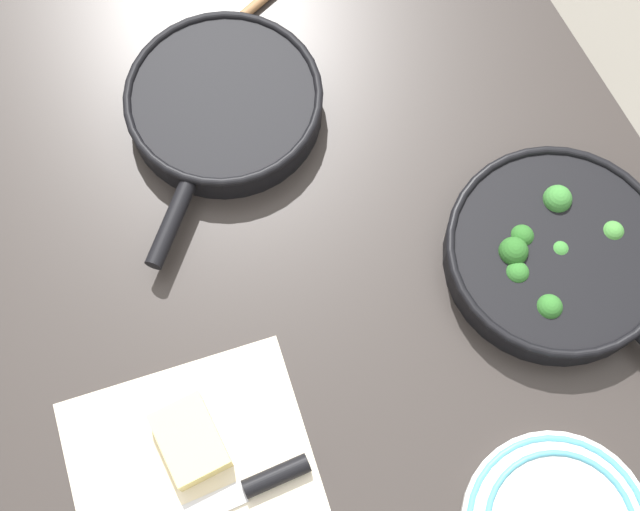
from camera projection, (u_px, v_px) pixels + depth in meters
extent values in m
plane|color=slate|center=(320.00, 385.00, 1.92)|extent=(14.00, 14.00, 0.00)
cube|color=#2D2826|center=(320.00, 265.00, 1.22)|extent=(1.34, 0.99, 0.03)
cylinder|color=black|center=(555.00, 254.00, 1.18)|extent=(0.30, 0.30, 0.05)
torus|color=black|center=(560.00, 248.00, 1.16)|extent=(0.30, 0.30, 0.01)
cylinder|color=#205218|center=(509.00, 258.00, 1.18)|extent=(0.01, 0.01, 0.02)
sphere|color=#286023|center=(513.00, 252.00, 1.16)|extent=(0.04, 0.04, 0.04)
cylinder|color=#245B1C|center=(513.00, 279.00, 1.18)|extent=(0.01, 0.01, 0.02)
sphere|color=#2D6B28|center=(517.00, 274.00, 1.16)|extent=(0.03, 0.03, 0.03)
cylinder|color=#2C6823|center=(556.00, 256.00, 1.19)|extent=(0.01, 0.01, 0.02)
sphere|color=#387A33|center=(559.00, 251.00, 1.17)|extent=(0.03, 0.03, 0.03)
cylinder|color=#2C6823|center=(553.00, 207.00, 1.21)|extent=(0.01, 0.01, 0.02)
sphere|color=#387A33|center=(557.00, 199.00, 1.19)|extent=(0.04, 0.04, 0.04)
cylinder|color=#357027|center=(607.00, 238.00, 1.20)|extent=(0.01, 0.01, 0.02)
sphere|color=#428438|center=(612.00, 233.00, 1.18)|extent=(0.03, 0.03, 0.03)
cylinder|color=#245B1C|center=(545.00, 313.00, 1.16)|extent=(0.01, 0.01, 0.02)
sphere|color=#2D6B28|center=(549.00, 308.00, 1.14)|extent=(0.03, 0.03, 0.03)
cylinder|color=#205218|center=(518.00, 243.00, 1.19)|extent=(0.01, 0.01, 0.02)
sphere|color=#286023|center=(521.00, 237.00, 1.18)|extent=(0.03, 0.03, 0.03)
cube|color=#AD7F4C|center=(608.00, 320.00, 1.15)|extent=(0.04, 0.05, 0.03)
cube|color=#9E703D|center=(624.00, 216.00, 1.20)|extent=(0.03, 0.04, 0.03)
cube|color=olive|center=(512.00, 250.00, 1.19)|extent=(0.04, 0.04, 0.02)
cube|color=#AD7F4C|center=(494.00, 277.00, 1.17)|extent=(0.03, 0.03, 0.02)
cube|color=#AD7F4C|center=(569.00, 260.00, 1.18)|extent=(0.05, 0.05, 0.03)
cylinder|color=black|center=(225.00, 104.00, 1.27)|extent=(0.28, 0.28, 0.05)
torus|color=black|center=(223.00, 96.00, 1.24)|extent=(0.28, 0.28, 0.01)
cylinder|color=black|center=(171.00, 224.00, 1.19)|extent=(0.11, 0.10, 0.02)
cylinder|color=#DBC156|center=(225.00, 106.00, 1.27)|extent=(0.23, 0.23, 0.02)
ellipsoid|color=#996B42|center=(181.00, 67.00, 1.30)|extent=(0.06, 0.07, 0.02)
cube|color=beige|center=(196.00, 483.00, 1.10)|extent=(0.33, 0.33, 0.00)
cylinder|color=black|center=(276.00, 476.00, 1.09)|extent=(0.03, 0.09, 0.02)
cube|color=#EFD67A|center=(190.00, 441.00, 1.10)|extent=(0.10, 0.08, 0.04)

